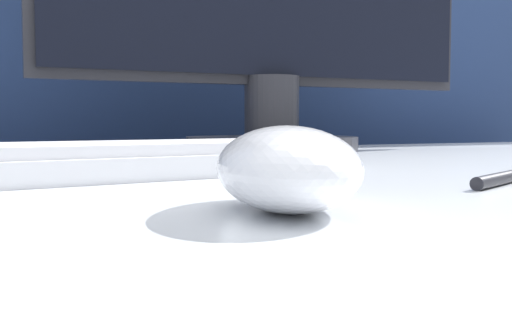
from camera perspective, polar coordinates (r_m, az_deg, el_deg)
The scene contains 3 objects.
partition_panel at distance 1.02m, azimuth -14.85°, elevation 0.26°, with size 5.00×0.03×1.38m.
computer_mouse_near at distance 0.26m, azimuth 2.96°, elevation -0.79°, with size 0.09×0.12×0.04m.
keyboard at distance 0.45m, azimuth -14.22°, elevation 0.01°, with size 0.38×0.17×0.02m.
Camera 1 is at (-0.19, -0.39, 0.75)m, focal length 42.00 mm.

